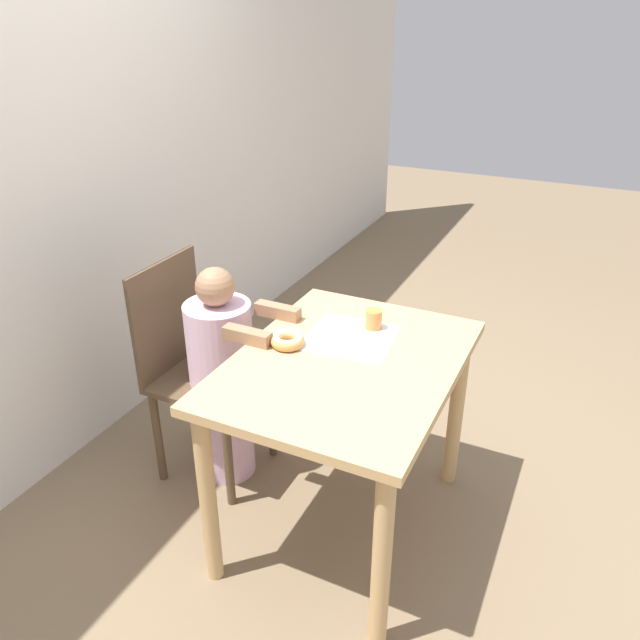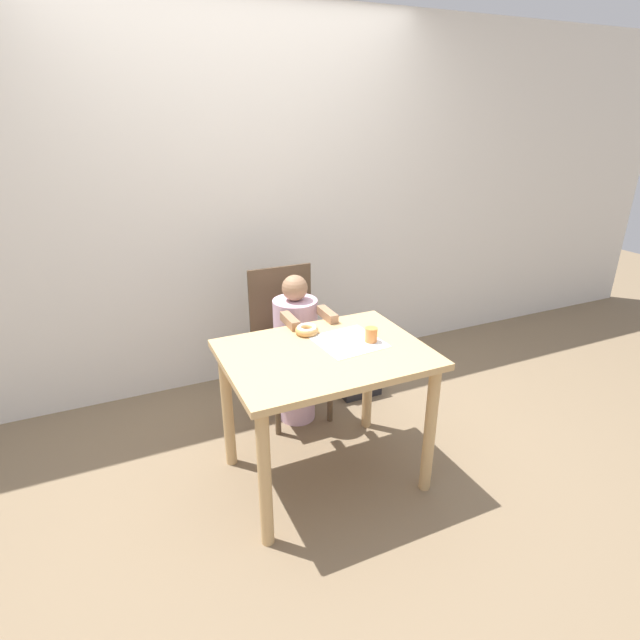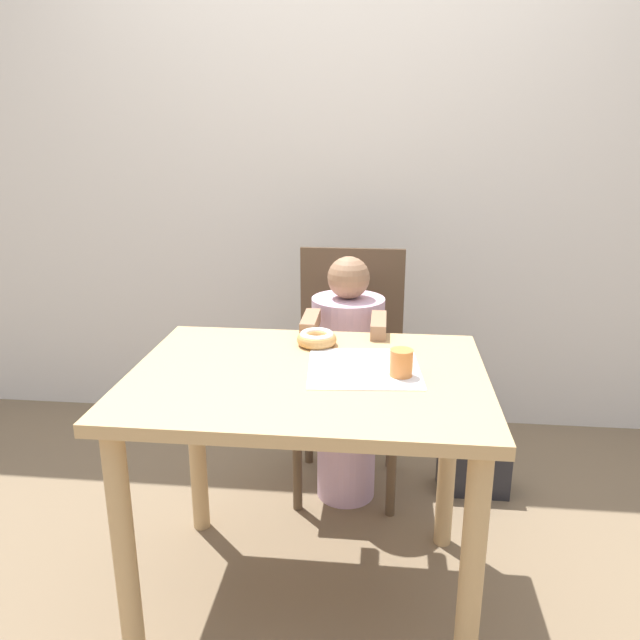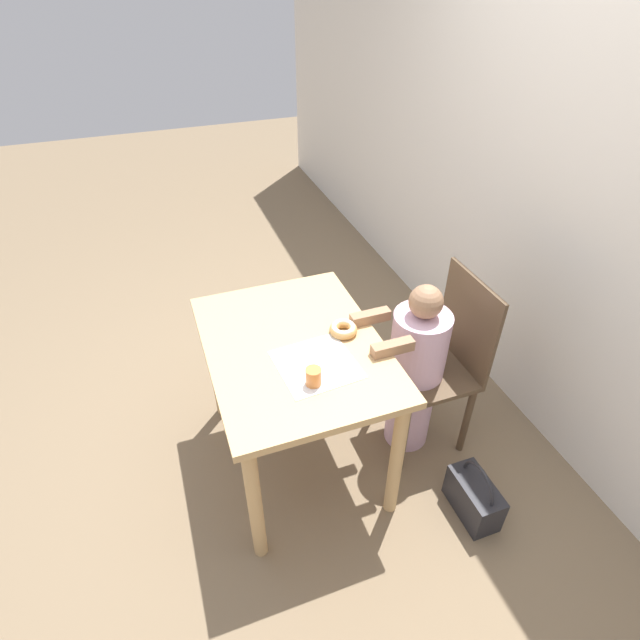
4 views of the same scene
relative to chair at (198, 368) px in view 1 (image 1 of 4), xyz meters
The scene contains 9 objects.
ground_plane 0.87m from the chair, 96.13° to the right, with size 12.00×12.00×0.00m, color #7A664C.
wall_back 0.97m from the chair, 97.11° to the left, with size 8.00×0.05×2.50m.
dining_table 0.72m from the chair, 96.13° to the right, with size 0.99×0.75×0.75m.
chair is the anchor object (origin of this frame).
child_figure 0.13m from the chair, 90.00° to the right, with size 0.28×0.44×0.97m.
donut 0.56m from the chair, 98.77° to the right, with size 0.12×0.12×0.04m.
napkin 0.71m from the chair, 83.19° to the right, with size 0.34×0.34×0.00m.
handbag 0.64m from the chair, ahead, with size 0.28×0.14×0.31m.
cup 0.79m from the chair, 75.61° to the right, with size 0.06×0.06×0.08m.
Camera 1 is at (-1.73, -0.73, 1.85)m, focal length 35.00 mm.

